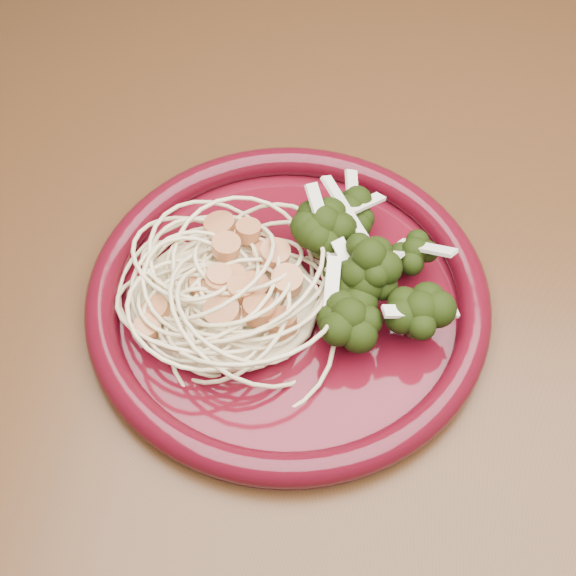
# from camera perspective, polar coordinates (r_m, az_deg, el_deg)

# --- Properties ---
(dining_table) EXTENTS (1.20, 0.80, 0.75)m
(dining_table) POSITION_cam_1_polar(r_m,az_deg,el_deg) (0.63, -2.56, -6.44)
(dining_table) COLOR #472814
(dining_table) RESTS_ON ground
(dinner_plate) EXTENTS (0.33, 0.33, 0.02)m
(dinner_plate) POSITION_cam_1_polar(r_m,az_deg,el_deg) (0.54, 0.00, -0.62)
(dinner_plate) COLOR #470812
(dinner_plate) RESTS_ON dining_table
(spaghetti_pile) EXTENTS (0.15, 0.14, 0.03)m
(spaghetti_pile) POSITION_cam_1_polar(r_m,az_deg,el_deg) (0.53, -4.59, -0.39)
(spaghetti_pile) COLOR beige
(spaghetti_pile) RESTS_ON dinner_plate
(scallop_cluster) EXTENTS (0.14, 0.14, 0.04)m
(scallop_cluster) POSITION_cam_1_polar(r_m,az_deg,el_deg) (0.50, -4.83, 1.83)
(scallop_cluster) COLOR #C87E4D
(scallop_cluster) RESTS_ON spaghetti_pile
(broccoli_pile) EXTENTS (0.12, 0.16, 0.05)m
(broccoli_pile) POSITION_cam_1_polar(r_m,az_deg,el_deg) (0.53, 5.62, 1.17)
(broccoli_pile) COLOR black
(broccoli_pile) RESTS_ON dinner_plate
(onion_garnish) EXTENTS (0.08, 0.10, 0.05)m
(onion_garnish) POSITION_cam_1_polar(r_m,az_deg,el_deg) (0.51, 5.90, 3.24)
(onion_garnish) COLOR silver
(onion_garnish) RESTS_ON broccoli_pile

